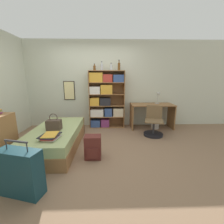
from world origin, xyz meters
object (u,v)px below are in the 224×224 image
(bottle_brown, at_px, (102,67))
(bookcase, at_px, (105,99))
(waste_bin, at_px, (155,124))
(handbag, at_px, (54,125))
(desk_chair, at_px, (154,126))
(bed, at_px, (56,138))
(backpack, at_px, (93,147))
(bottle_blue, at_px, (119,66))
(desk, at_px, (152,111))
(book_stack_on_bed, at_px, (50,136))
(bottle_clear, at_px, (111,68))
(suitcase, at_px, (20,173))
(desk_lamp, at_px, (159,95))
(bottle_green, at_px, (95,68))

(bottle_brown, bearing_deg, bookcase, 2.95)
(waste_bin, bearing_deg, bookcase, 172.98)
(handbag, bearing_deg, desk_chair, 17.87)
(bed, height_order, bottle_brown, bottle_brown)
(backpack, distance_m, waste_bin, 2.41)
(handbag, bearing_deg, bookcase, 55.19)
(bottle_blue, distance_m, desk, 1.64)
(desk, height_order, backpack, desk)
(bed, bearing_deg, desk_chair, 15.62)
(bed, height_order, waste_bin, bed)
(book_stack_on_bed, height_order, bookcase, bookcase)
(bed, distance_m, bottle_clear, 2.42)
(handbag, distance_m, book_stack_on_bed, 0.49)
(suitcase, height_order, bottle_clear, bottle_clear)
(desk_lamp, height_order, desk_chair, desk_lamp)
(handbag, relative_size, desk, 0.28)
(handbag, bearing_deg, desk, 28.87)
(desk, bearing_deg, bottle_green, 175.08)
(bottle_brown, xyz_separation_m, desk_lamp, (1.70, -0.03, -0.80))
(book_stack_on_bed, bearing_deg, desk_chair, 28.77)
(bottle_brown, height_order, desk_chair, bottle_brown)
(book_stack_on_bed, relative_size, backpack, 0.87)
(desk, xyz_separation_m, waste_bin, (0.11, -0.06, -0.40))
(bottle_blue, bearing_deg, desk, -6.12)
(bed, bearing_deg, bottle_blue, 42.86)
(bed, height_order, suitcase, suitcase)
(bottle_blue, height_order, desk_lamp, bottle_blue)
(desk_lamp, bearing_deg, desk, -156.85)
(bottle_green, distance_m, bottle_brown, 0.21)
(bookcase, distance_m, desk_chair, 1.63)
(desk, distance_m, backpack, 2.40)
(suitcase, height_order, waste_bin, suitcase)
(bottle_blue, relative_size, waste_bin, 1.20)
(bookcase, relative_size, bottle_brown, 6.80)
(bottle_brown, xyz_separation_m, bottle_clear, (0.27, -0.03, -0.02))
(handbag, bearing_deg, bottle_green, 63.39)
(bottle_green, relative_size, desk, 0.15)
(desk_chair, xyz_separation_m, backpack, (-1.51, -1.15, -0.02))
(bookcase, distance_m, desk, 1.47)
(bookcase, xyz_separation_m, bottle_clear, (0.20, -0.03, 0.92))
(book_stack_on_bed, relative_size, desk_lamp, 0.96)
(book_stack_on_bed, bearing_deg, bottle_blue, 54.94)
(suitcase, xyz_separation_m, desk, (2.45, 2.64, 0.21))
(book_stack_on_bed, distance_m, bookcase, 2.20)
(bottle_green, xyz_separation_m, waste_bin, (1.81, -0.21, -1.66))
(bottle_brown, relative_size, desk, 0.20)
(handbag, bearing_deg, suitcase, -90.04)
(bookcase, relative_size, bottle_green, 8.80)
(bottle_clear, bearing_deg, bottle_blue, 2.34)
(bookcase, relative_size, waste_bin, 6.93)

